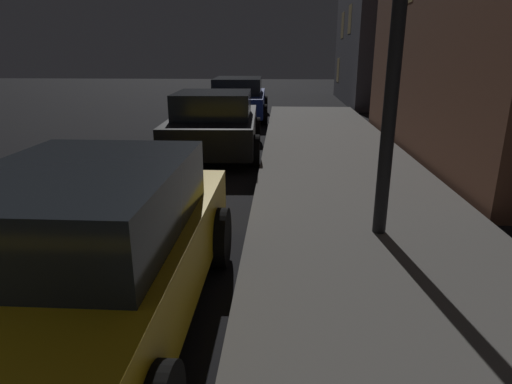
% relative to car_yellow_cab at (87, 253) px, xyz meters
% --- Properties ---
extents(car_yellow_cab, '(2.00, 4.05, 1.43)m').
position_rel_car_yellow_cab_xyz_m(car_yellow_cab, '(0.00, 0.00, 0.00)').
color(car_yellow_cab, gold).
rests_on(car_yellow_cab, ground).
extents(car_black, '(2.26, 4.18, 1.43)m').
position_rel_car_yellow_cab_xyz_m(car_black, '(0.00, 6.90, -0.01)').
color(car_black, black).
rests_on(car_black, ground).
extents(car_blue, '(2.16, 4.64, 1.43)m').
position_rel_car_yellow_cab_xyz_m(car_blue, '(0.00, 12.67, 0.00)').
color(car_blue, navy).
rests_on(car_blue, ground).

